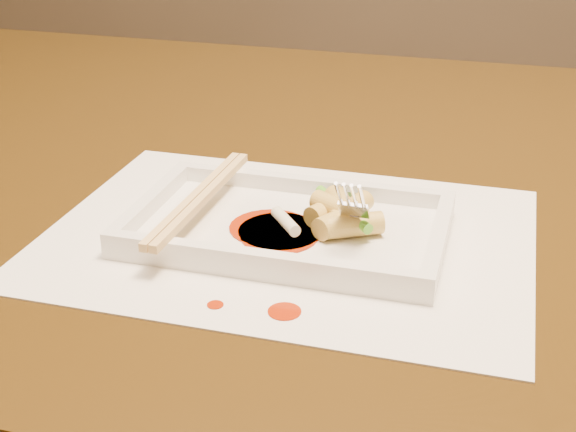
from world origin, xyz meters
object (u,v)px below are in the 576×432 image
(table, at_px, (249,239))
(fork, at_px, (379,144))
(placemat, at_px, (288,236))
(chopstick_a, at_px, (195,197))
(plate_base, at_px, (288,231))

(table, distance_m, fork, 0.29)
(placemat, distance_m, chopstick_a, 0.09)
(table, xyz_separation_m, chopstick_a, (0.01, -0.17, 0.13))
(table, distance_m, chopstick_a, 0.22)
(chopstick_a, height_order, fork, fork)
(chopstick_a, distance_m, fork, 0.16)
(table, xyz_separation_m, fork, (0.16, -0.16, 0.18))
(chopstick_a, relative_size, fork, 1.41)
(placemat, bearing_deg, fork, 14.42)
(plate_base, height_order, fork, fork)
(table, distance_m, plate_base, 0.23)
(placemat, xyz_separation_m, fork, (0.07, 0.02, 0.08))
(chopstick_a, bearing_deg, table, 94.06)
(plate_base, height_order, chopstick_a, chopstick_a)
(placemat, xyz_separation_m, chopstick_a, (-0.08, 0.00, 0.03))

